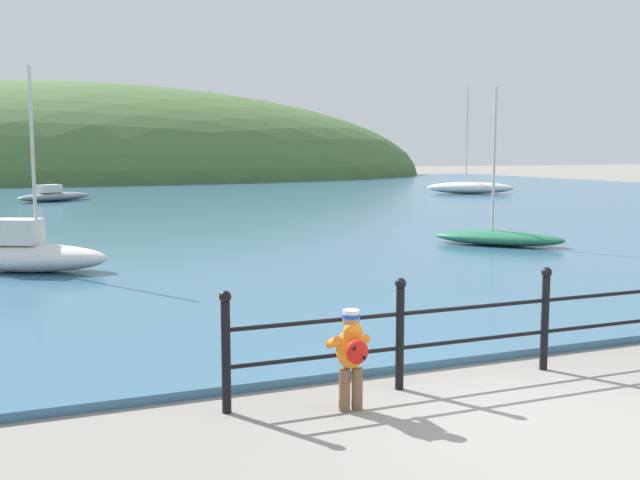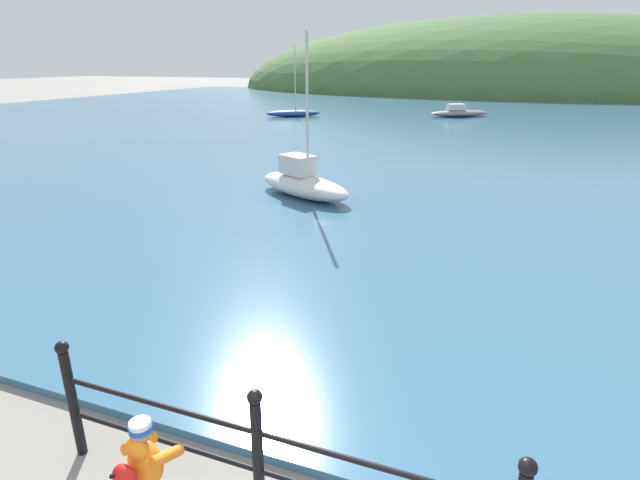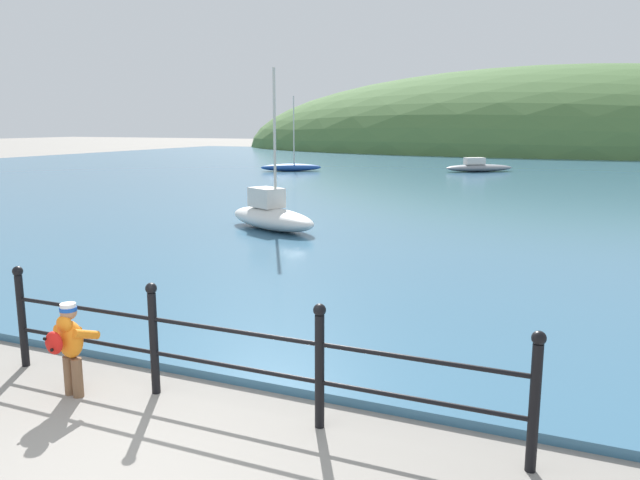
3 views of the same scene
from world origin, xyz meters
TOP-DOWN VIEW (x-y plane):
  - ground_plane at (0.00, 0.00)m, footprint 200.00×200.00m
  - water at (0.00, 32.00)m, footprint 80.00×60.00m
  - far_hillside at (0.00, 67.70)m, footprint 71.28×39.20m
  - iron_railing at (0.26, 1.50)m, footprint 5.81×0.12m
  - child_in_coat at (-1.44, 1.09)m, footprint 0.41×0.55m
  - boat_red_dinghy at (19.59, 30.67)m, footprint 4.89×3.71m
  - boat_green_fishing at (-4.19, 10.73)m, footprint 3.36×2.42m
  - boat_white_sailboat at (-2.58, 32.98)m, footprint 3.92×3.06m
  - boat_nearest_quay at (7.15, 10.66)m, footprint 3.06×3.17m

SIDE VIEW (x-z plane):
  - ground_plane at x=0.00m, z-range 0.00..0.00m
  - far_hillside at x=0.00m, z-range -8.72..8.72m
  - water at x=0.00m, z-range 0.00..0.10m
  - boat_nearest_quay at x=7.15m, z-range -1.71..2.34m
  - boat_white_sailboat at x=-2.58m, z-range -0.04..0.76m
  - boat_red_dinghy at x=19.59m, z-range -2.54..3.43m
  - boat_green_fishing at x=-4.19m, z-range -1.58..2.51m
  - child_in_coat at x=-1.44m, z-range 0.10..1.11m
  - iron_railing at x=0.26m, z-range 0.04..1.25m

